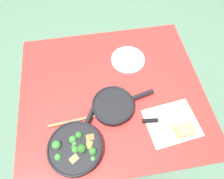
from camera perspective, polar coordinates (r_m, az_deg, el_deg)
name	(u,v)px	position (r m, az deg, el deg)	size (l,w,h in m)	color
ground_plane	(112,130)	(1.89, 0.00, -11.57)	(14.00, 14.00, 0.00)	#51755B
dining_table_red	(112,97)	(1.28, 0.00, -2.26)	(1.10, 0.99, 0.74)	#B72D28
skillet_broccoli	(76,147)	(1.07, -10.35, -15.98)	(0.28, 0.37, 0.08)	black
skillet_eggs	(114,106)	(1.14, 0.47, -4.61)	(0.37, 0.24, 0.05)	black
wooden_spoon	(92,117)	(1.13, -5.71, -7.72)	(0.40, 0.06, 0.02)	#A87A4C
parchment_sheet	(172,123)	(1.17, 16.71, -9.07)	(0.31, 0.26, 0.00)	beige
grater_knife	(160,120)	(1.15, 13.64, -8.53)	(0.29, 0.05, 0.02)	silver
cheese_block	(184,130)	(1.15, 19.99, -10.77)	(0.10, 0.08, 0.05)	#E0C15B
dinner_plate_stack	(128,59)	(1.34, 4.61, 8.69)	(0.22, 0.22, 0.03)	silver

